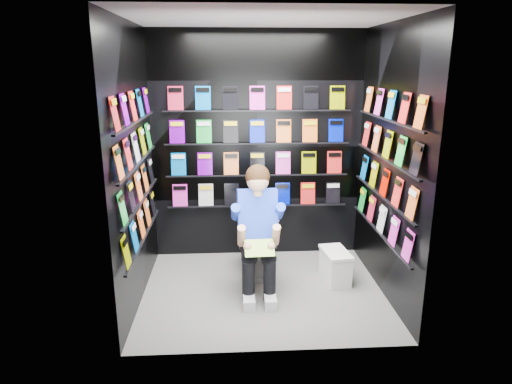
{
  "coord_description": "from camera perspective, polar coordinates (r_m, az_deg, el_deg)",
  "views": [
    {
      "loc": [
        -0.32,
        -4.16,
        2.21
      ],
      "look_at": [
        -0.06,
        0.15,
        1.0
      ],
      "focal_mm": 32.0,
      "sensor_mm": 36.0,
      "label": 1
    }
  ],
  "objects": [
    {
      "name": "toilet",
      "position": [
        5.0,
        -0.13,
        -6.05
      ],
      "size": [
        0.45,
        0.77,
        0.73
      ],
      "primitive_type": "imported",
      "rotation": [
        0.0,
        0.0,
        3.18
      ],
      "color": "white",
      "rests_on": "floor"
    },
    {
      "name": "longbox_lid",
      "position": [
        4.88,
        9.96,
        -7.44
      ],
      "size": [
        0.3,
        0.46,
        0.03
      ],
      "primitive_type": "cube",
      "rotation": [
        0.0,
        0.0,
        0.12
      ],
      "color": "white",
      "rests_on": "longbox"
    },
    {
      "name": "comics_right",
      "position": [
        4.52,
        15.97,
        3.41
      ],
      "size": [
        0.06,
        1.7,
        1.37
      ],
      "primitive_type": null,
      "color": "#C40E00",
      "rests_on": "wall_right"
    },
    {
      "name": "comics_left",
      "position": [
        4.35,
        -14.63,
        3.05
      ],
      "size": [
        0.06,
        1.7,
        1.37
      ],
      "primitive_type": null,
      "color": "#C40E00",
      "rests_on": "wall_left"
    },
    {
      "name": "floor",
      "position": [
        4.73,
        0.89,
        -12.3
      ],
      "size": [
        2.4,
        2.4,
        0.0
      ],
      "primitive_type": "plane",
      "color": "slate",
      "rests_on": "ground"
    },
    {
      "name": "wall_right",
      "position": [
        4.53,
        16.32,
        3.35
      ],
      "size": [
        0.04,
        2.0,
        2.6
      ],
      "primitive_type": "cube",
      "color": "black",
      "rests_on": "floor"
    },
    {
      "name": "longbox",
      "position": [
        4.95,
        9.86,
        -9.24
      ],
      "size": [
        0.27,
        0.43,
        0.31
      ],
      "primitive_type": "cube",
      "rotation": [
        0.0,
        0.0,
        0.12
      ],
      "color": "white",
      "rests_on": "floor"
    },
    {
      "name": "held_comic",
      "position": [
        4.24,
        0.43,
        -7.01
      ],
      "size": [
        0.28,
        0.17,
        0.12
      ],
      "primitive_type": "cube",
      "rotation": [
        -0.96,
        0.0,
        0.04
      ],
      "color": "green",
      "rests_on": "reader"
    },
    {
      "name": "reader",
      "position": [
        4.5,
        0.14,
        -3.02
      ],
      "size": [
        0.56,
        0.79,
        1.42
      ],
      "primitive_type": null,
      "rotation": [
        0.0,
        0.0,
        0.04
      ],
      "color": "#1532C4",
      "rests_on": "toilet"
    },
    {
      "name": "comics_back",
      "position": [
        5.22,
        0.16,
        5.61
      ],
      "size": [
        2.1,
        0.06,
        1.37
      ],
      "primitive_type": null,
      "color": "#C40E00",
      "rests_on": "wall_back"
    },
    {
      "name": "wall_left",
      "position": [
        4.35,
        -15.01,
        2.98
      ],
      "size": [
        0.04,
        2.0,
        2.6
      ],
      "primitive_type": "cube",
      "color": "black",
      "rests_on": "floor"
    },
    {
      "name": "wall_back",
      "position": [
        5.25,
        0.14,
        5.61
      ],
      "size": [
        2.4,
        0.04,
        2.6
      ],
      "primitive_type": "cube",
      "color": "black",
      "rests_on": "floor"
    },
    {
      "name": "wall_front",
      "position": [
        3.31,
        2.27,
        -0.41
      ],
      "size": [
        2.4,
        0.04,
        2.6
      ],
      "primitive_type": "cube",
      "color": "black",
      "rests_on": "floor"
    },
    {
      "name": "ceiling",
      "position": [
        4.2,
        1.05,
        20.91
      ],
      "size": [
        2.4,
        2.4,
        0.0
      ],
      "primitive_type": "plane",
      "color": "white",
      "rests_on": "floor"
    }
  ]
}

